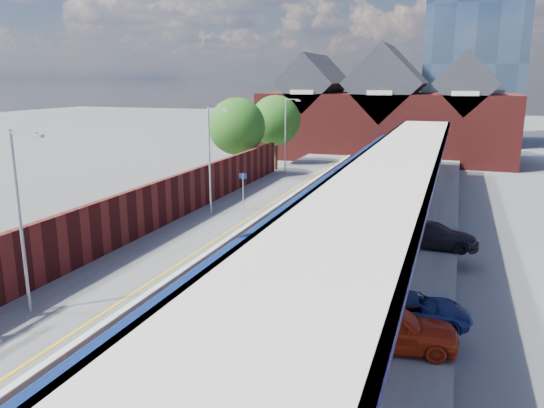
{
  "coord_description": "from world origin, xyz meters",
  "views": [
    {
      "loc": [
        8.54,
        -8.78,
        9.75
      ],
      "look_at": [
        -1.4,
        19.67,
        2.6
      ],
      "focal_mm": 35.0,
      "sensor_mm": 36.0,
      "label": 1
    }
  ],
  "objects_px": {
    "train": "(345,192)",
    "parked_car_dark": "(433,235)",
    "platform_sign": "(243,185)",
    "lamp_post_b": "(22,211)",
    "lamp_post_d": "(287,131)",
    "parked_car_blue": "(412,309)",
    "lamp_post_c": "(211,154)",
    "parked_car_red": "(389,326)"
  },
  "relations": [
    {
      "from": "train",
      "to": "parked_car_dark",
      "type": "distance_m",
      "value": 9.57
    },
    {
      "from": "platform_sign",
      "to": "lamp_post_b",
      "type": "bearing_deg",
      "value": -94.33
    },
    {
      "from": "lamp_post_d",
      "to": "parked_car_blue",
      "type": "bearing_deg",
      "value": -63.96
    },
    {
      "from": "lamp_post_b",
      "to": "parked_car_dark",
      "type": "bearing_deg",
      "value": 43.72
    },
    {
      "from": "train",
      "to": "parked_car_dark",
      "type": "bearing_deg",
      "value": -49.34
    },
    {
      "from": "platform_sign",
      "to": "parked_car_blue",
      "type": "height_order",
      "value": "platform_sign"
    },
    {
      "from": "parked_car_dark",
      "to": "parked_car_blue",
      "type": "height_order",
      "value": "parked_car_dark"
    },
    {
      "from": "lamp_post_c",
      "to": "lamp_post_d",
      "type": "relative_size",
      "value": 1.0
    },
    {
      "from": "lamp_post_b",
      "to": "lamp_post_c",
      "type": "bearing_deg",
      "value": 90.0
    },
    {
      "from": "parked_car_blue",
      "to": "parked_car_red",
      "type": "bearing_deg",
      "value": 154.42
    },
    {
      "from": "lamp_post_c",
      "to": "parked_car_red",
      "type": "bearing_deg",
      "value": -47.15
    },
    {
      "from": "lamp_post_b",
      "to": "parked_car_red",
      "type": "bearing_deg",
      "value": 7.4
    },
    {
      "from": "lamp_post_c",
      "to": "lamp_post_d",
      "type": "height_order",
      "value": "same"
    },
    {
      "from": "train",
      "to": "parked_car_blue",
      "type": "bearing_deg",
      "value": -70.66
    },
    {
      "from": "parked_car_dark",
      "to": "parked_car_blue",
      "type": "relative_size",
      "value": 1.1
    },
    {
      "from": "lamp_post_d",
      "to": "parked_car_blue",
      "type": "relative_size",
      "value": 1.66
    },
    {
      "from": "lamp_post_c",
      "to": "parked_car_blue",
      "type": "xyz_separation_m",
      "value": [
        13.82,
        -12.28,
        -3.41
      ]
    },
    {
      "from": "lamp_post_b",
      "to": "parked_car_blue",
      "type": "height_order",
      "value": "lamp_post_b"
    },
    {
      "from": "train",
      "to": "lamp_post_d",
      "type": "distance_m",
      "value": 14.04
    },
    {
      "from": "lamp_post_b",
      "to": "platform_sign",
      "type": "bearing_deg",
      "value": 85.67
    },
    {
      "from": "lamp_post_c",
      "to": "parked_car_dark",
      "type": "height_order",
      "value": "lamp_post_c"
    },
    {
      "from": "lamp_post_d",
      "to": "parked_car_dark",
      "type": "height_order",
      "value": "lamp_post_d"
    },
    {
      "from": "parked_car_dark",
      "to": "parked_car_red",
      "type": "bearing_deg",
      "value": 177.07
    },
    {
      "from": "lamp_post_c",
      "to": "platform_sign",
      "type": "bearing_deg",
      "value": 55.74
    },
    {
      "from": "parked_car_dark",
      "to": "train",
      "type": "bearing_deg",
      "value": 41.79
    },
    {
      "from": "lamp_post_c",
      "to": "parked_car_blue",
      "type": "bearing_deg",
      "value": -41.62
    },
    {
      "from": "train",
      "to": "parked_car_blue",
      "type": "height_order",
      "value": "train"
    },
    {
      "from": "lamp_post_c",
      "to": "parked_car_dark",
      "type": "relative_size",
      "value": 1.51
    },
    {
      "from": "lamp_post_b",
      "to": "lamp_post_d",
      "type": "bearing_deg",
      "value": 90.0
    },
    {
      "from": "lamp_post_c",
      "to": "parked_car_red",
      "type": "relative_size",
      "value": 1.57
    },
    {
      "from": "lamp_post_c",
      "to": "platform_sign",
      "type": "relative_size",
      "value": 2.8
    },
    {
      "from": "lamp_post_c",
      "to": "parked_car_dark",
      "type": "distance_m",
      "value": 14.69
    },
    {
      "from": "lamp_post_b",
      "to": "parked_car_dark",
      "type": "height_order",
      "value": "lamp_post_b"
    },
    {
      "from": "parked_car_blue",
      "to": "train",
      "type": "bearing_deg",
      "value": 9.74
    },
    {
      "from": "lamp_post_b",
      "to": "parked_car_blue",
      "type": "bearing_deg",
      "value": 15.06
    },
    {
      "from": "train",
      "to": "lamp_post_b",
      "type": "height_order",
      "value": "lamp_post_b"
    },
    {
      "from": "lamp_post_b",
      "to": "lamp_post_d",
      "type": "height_order",
      "value": "same"
    },
    {
      "from": "lamp_post_c",
      "to": "train",
      "type": "bearing_deg",
      "value": 30.99
    },
    {
      "from": "train",
      "to": "lamp_post_b",
      "type": "distance_m",
      "value": 22.34
    },
    {
      "from": "parked_car_red",
      "to": "parked_car_dark",
      "type": "distance_m",
      "value": 11.78
    },
    {
      "from": "lamp_post_b",
      "to": "parked_car_blue",
      "type": "xyz_separation_m",
      "value": [
        13.82,
        3.72,
        -3.41
      ]
    },
    {
      "from": "lamp_post_b",
      "to": "platform_sign",
      "type": "xyz_separation_m",
      "value": [
        1.36,
        18.0,
        -2.3
      ]
    }
  ]
}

